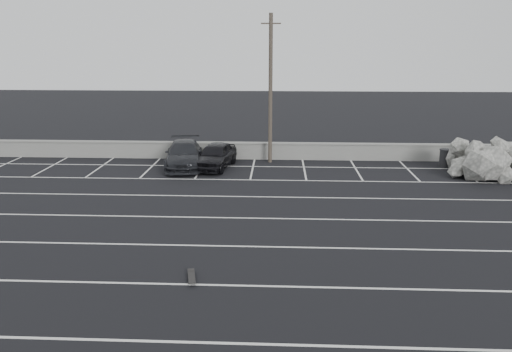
{
  "coord_description": "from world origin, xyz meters",
  "views": [
    {
      "loc": [
        2.5,
        -16.65,
        7.1
      ],
      "look_at": [
        1.45,
        6.1,
        1.0
      ],
      "focal_mm": 35.0,
      "sensor_mm": 36.0,
      "label": 1
    }
  ],
  "objects_px": {
    "skateboard": "(192,277)",
    "trash_bin": "(445,158)",
    "utility_pole": "(270,89)",
    "car_right": "(184,154)",
    "riprap_pile": "(498,166)",
    "car_left": "(216,155)"
  },
  "relations": [
    {
      "from": "car_left",
      "to": "skateboard",
      "type": "xyz_separation_m",
      "value": [
        1.04,
        -14.32,
        -0.65
      ]
    },
    {
      "from": "trash_bin",
      "to": "skateboard",
      "type": "height_order",
      "value": "trash_bin"
    },
    {
      "from": "car_left",
      "to": "riprap_pile",
      "type": "bearing_deg",
      "value": 5.24
    },
    {
      "from": "car_left",
      "to": "riprap_pile",
      "type": "distance_m",
      "value": 15.65
    },
    {
      "from": "utility_pole",
      "to": "trash_bin",
      "type": "bearing_deg",
      "value": -3.17
    },
    {
      "from": "utility_pole",
      "to": "car_left",
      "type": "bearing_deg",
      "value": -153.86
    },
    {
      "from": "utility_pole",
      "to": "trash_bin",
      "type": "relative_size",
      "value": 8.54
    },
    {
      "from": "skateboard",
      "to": "utility_pole",
      "type": "bearing_deg",
      "value": 70.18
    },
    {
      "from": "car_left",
      "to": "riprap_pile",
      "type": "relative_size",
      "value": 0.74
    },
    {
      "from": "utility_pole",
      "to": "riprap_pile",
      "type": "height_order",
      "value": "utility_pole"
    },
    {
      "from": "car_left",
      "to": "trash_bin",
      "type": "bearing_deg",
      "value": 14.66
    },
    {
      "from": "car_left",
      "to": "utility_pole",
      "type": "height_order",
      "value": "utility_pole"
    },
    {
      "from": "trash_bin",
      "to": "skateboard",
      "type": "bearing_deg",
      "value": -129.24
    },
    {
      "from": "skateboard",
      "to": "trash_bin",
      "type": "bearing_deg",
      "value": 38.56
    },
    {
      "from": "trash_bin",
      "to": "riprap_pile",
      "type": "height_order",
      "value": "riprap_pile"
    },
    {
      "from": "riprap_pile",
      "to": "car_right",
      "type": "bearing_deg",
      "value": 174.87
    },
    {
      "from": "car_left",
      "to": "utility_pole",
      "type": "bearing_deg",
      "value": 36.68
    },
    {
      "from": "car_left",
      "to": "skateboard",
      "type": "height_order",
      "value": "car_left"
    },
    {
      "from": "car_right",
      "to": "trash_bin",
      "type": "xyz_separation_m",
      "value": [
        15.41,
        0.85,
        -0.22
      ]
    },
    {
      "from": "car_right",
      "to": "trash_bin",
      "type": "height_order",
      "value": "car_right"
    },
    {
      "from": "car_left",
      "to": "riprap_pile",
      "type": "xyz_separation_m",
      "value": [
        15.58,
        -1.44,
        -0.11
      ]
    },
    {
      "from": "utility_pole",
      "to": "skateboard",
      "type": "xyz_separation_m",
      "value": [
        -2.12,
        -15.87,
        -4.35
      ]
    }
  ]
}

